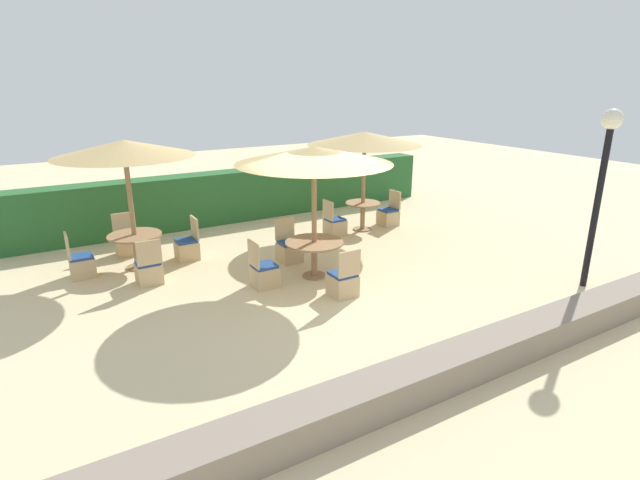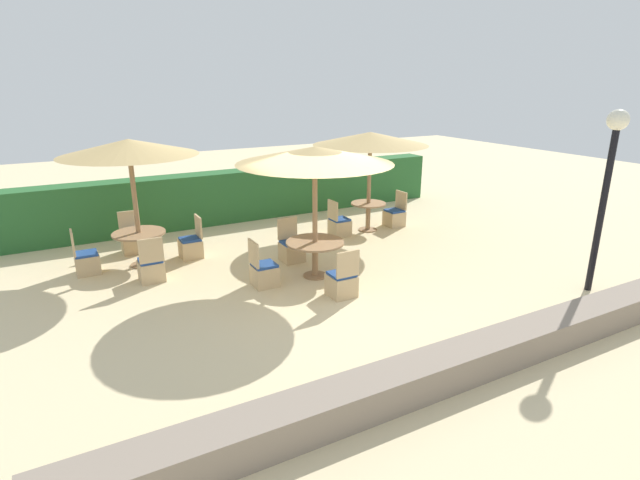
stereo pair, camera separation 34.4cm
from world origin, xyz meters
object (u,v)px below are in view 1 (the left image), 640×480
round_table_center (314,248)px  round_table_back_left (135,241)px  parasol_back_left (124,149)px  patio_chair_back_left_north (127,243)px  patio_chair_back_left_east (188,248)px  patio_chair_center_north (289,250)px  parasol_center (314,156)px  parasol_back_right (365,139)px  lamp_post (604,164)px  patio_chair_center_south (343,282)px  patio_chair_center_west (264,274)px  patio_chair_back_left_south (149,271)px  round_table_back_right (363,210)px  patio_chair_back_right_east (389,216)px  patio_chair_back_right_west (334,225)px  patio_chair_back_left_west (81,264)px

round_table_center → round_table_back_left: size_ratio=1.07×
parasol_back_left → patio_chair_back_left_north: parasol_back_left is taller
parasol_back_left → patio_chair_back_left_east: bearing=-0.7°
patio_chair_center_north → round_table_back_left: 3.22m
parasol_center → parasol_back_right: bearing=38.5°
patio_chair_back_left_east → lamp_post: bearing=-131.4°
round_table_back_left → patio_chair_center_south: bearing=-49.4°
patio_chair_center_west → patio_chair_back_left_south: bearing=-124.8°
lamp_post → patio_chair_back_left_north: size_ratio=3.57×
parasol_back_right → patio_chair_back_left_east: 5.08m
patio_chair_center_south → round_table_back_right: patio_chair_center_south is taller
parasol_center → parasol_back_left: 3.77m
patio_chair_center_north → patio_chair_back_right_east: size_ratio=1.00×
parasol_back_right → round_table_back_right: parasol_back_right is taller
parasol_center → patio_chair_back_right_west: parasol_center is taller
lamp_post → patio_chair_back_right_east: bearing=96.8°
patio_chair_back_left_south → patio_chair_back_left_west: bearing=136.1°
round_table_center → parasol_back_left: size_ratio=0.43×
patio_chair_back_right_west → patio_chair_back_left_west: 5.86m
patio_chair_back_left_north → round_table_center: bearing=131.9°
parasol_center → patio_chair_center_south: 2.43m
patio_chair_back_left_east → parasol_back_right: bearing=-91.9°
patio_chair_back_right_west → patio_chair_back_left_south: 4.83m
patio_chair_center_south → round_table_back_left: 4.52m
lamp_post → patio_chair_back_left_west: bearing=146.5°
round_table_back_right → parasol_back_left: size_ratio=0.33×
round_table_back_right → patio_chair_back_left_north: 5.83m
patio_chair_center_south → patio_chair_center_north: 2.14m
parasol_center → patio_chair_back_right_east: 4.73m
round_table_center → patio_chair_center_south: bearing=-91.3°
parasol_back_left → parasol_back_right: bearing=-1.6°
patio_chair_center_south → round_table_back_left: bearing=130.6°
patio_chair_center_north → patio_chair_back_right_west: 2.14m
patio_chair_back_right_west → patio_chair_center_west: bearing=-54.6°
patio_chair_back_right_west → patio_chair_back_right_east: same height
patio_chair_center_north → patio_chair_back_left_south: same height
round_table_center → patio_chair_back_left_south: patio_chair_back_left_south is taller
round_table_center → patio_chair_back_left_north: (-2.98, 3.32, -0.34)m
patio_chair_center_west → parasol_center: bearing=87.3°
round_table_back_right → patio_chair_back_left_south: patio_chair_back_left_south is taller
patio_chair_back_right_west → patio_chair_center_south: bearing=-30.0°
lamp_post → round_table_back_left: (-7.18, 5.41, -1.77)m
round_table_center → patio_chair_back_left_west: (-4.02, 2.38, -0.34)m
patio_chair_center_south → patio_chair_back_right_west: size_ratio=1.00×
lamp_post → patio_chair_back_left_south: lamp_post is taller
lamp_post → parasol_back_left: lamp_post is taller
patio_chair_back_left_north → parasol_center: bearing=131.9°
patio_chair_back_left_north → patio_chair_back_left_south: same height
round_table_back_right → patio_chair_back_right_west: size_ratio=0.97×
parasol_back_left → patio_chair_back_left_west: (-1.07, 0.05, -2.24)m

